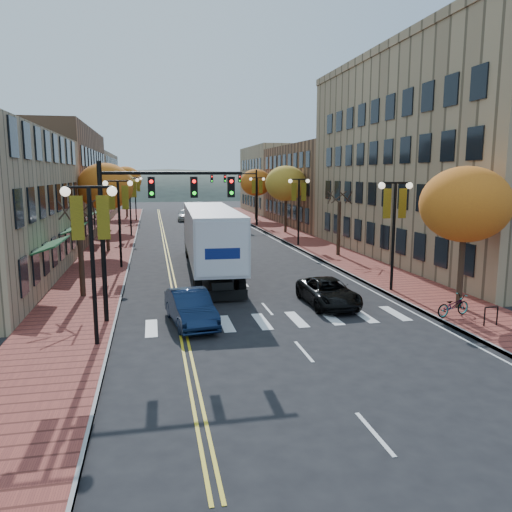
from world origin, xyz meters
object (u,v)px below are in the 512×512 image
navy_sedan (191,308)px  semi_truck (209,235)px  black_suv (328,292)px  bicycle (453,305)px

navy_sedan → semi_truck: bearing=71.8°
semi_truck → navy_sedan: semi_truck is taller
navy_sedan → black_suv: 7.17m
black_suv → semi_truck: bearing=116.6°
bicycle → semi_truck: bearing=22.1°
semi_truck → black_suv: 10.89m
semi_truck → navy_sedan: 11.73m
semi_truck → bicycle: size_ratio=9.57×
bicycle → black_suv: bearing=39.7°
semi_truck → black_suv: (4.83, -9.58, -1.88)m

